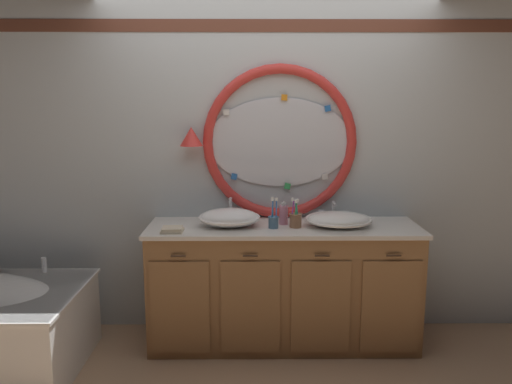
{
  "coord_description": "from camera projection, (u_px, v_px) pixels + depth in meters",
  "views": [
    {
      "loc": [
        -0.11,
        -3.25,
        1.77
      ],
      "look_at": [
        -0.08,
        0.25,
        1.14
      ],
      "focal_mm": 35.12,
      "sensor_mm": 36.0,
      "label": 1
    }
  ],
  "objects": [
    {
      "name": "toothbrush_holder_left",
      "position": [
        273.0,
        221.0,
        3.54
      ],
      "size": [
        0.08,
        0.08,
        0.22
      ],
      "color": "slate",
      "rests_on": "vanity_counter"
    },
    {
      "name": "soap_dispenser",
      "position": [
        284.0,
        214.0,
        3.64
      ],
      "size": [
        0.06,
        0.07,
        0.17
      ],
      "color": "pink",
      "rests_on": "vanity_counter"
    },
    {
      "name": "ground_plane",
      "position": [
        268.0,
        358.0,
        3.51
      ],
      "size": [
        14.0,
        14.0,
        0.0
      ],
      "primitive_type": "plane",
      "color": "tan"
    },
    {
      "name": "faucet_set_right",
      "position": [
        333.0,
        212.0,
        3.81
      ],
      "size": [
        0.24,
        0.12,
        0.14
      ],
      "color": "silver",
      "rests_on": "vanity_counter"
    },
    {
      "name": "back_wall_assembly",
      "position": [
        267.0,
        162.0,
        3.85
      ],
      "size": [
        6.4,
        0.26,
        2.6
      ],
      "color": "silver",
      "rests_on": "ground_plane"
    },
    {
      "name": "vanity_counter",
      "position": [
        283.0,
        284.0,
        3.69
      ],
      "size": [
        1.96,
        0.61,
        0.89
      ],
      "color": "olive",
      "rests_on": "ground_plane"
    },
    {
      "name": "toothbrush_holder_right",
      "position": [
        296.0,
        219.0,
        3.56
      ],
      "size": [
        0.09,
        0.09,
        0.21
      ],
      "color": "#996647",
      "rests_on": "vanity_counter"
    },
    {
      "name": "faucet_set_left",
      "position": [
        231.0,
        211.0,
        3.8
      ],
      "size": [
        0.21,
        0.13,
        0.17
      ],
      "color": "silver",
      "rests_on": "vanity_counter"
    },
    {
      "name": "sink_basin_left",
      "position": [
        229.0,
        218.0,
        3.57
      ],
      "size": [
        0.44,
        0.44,
        0.13
      ],
      "color": "white",
      "rests_on": "vanity_counter"
    },
    {
      "name": "folded_hand_towel",
      "position": [
        172.0,
        230.0,
        3.43
      ],
      "size": [
        0.15,
        0.14,
        0.03
      ],
      "color": "beige",
      "rests_on": "vanity_counter"
    },
    {
      "name": "sink_basin_right",
      "position": [
        338.0,
        219.0,
        3.58
      ],
      "size": [
        0.48,
        0.48,
        0.1
      ],
      "color": "white",
      "rests_on": "vanity_counter"
    }
  ]
}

